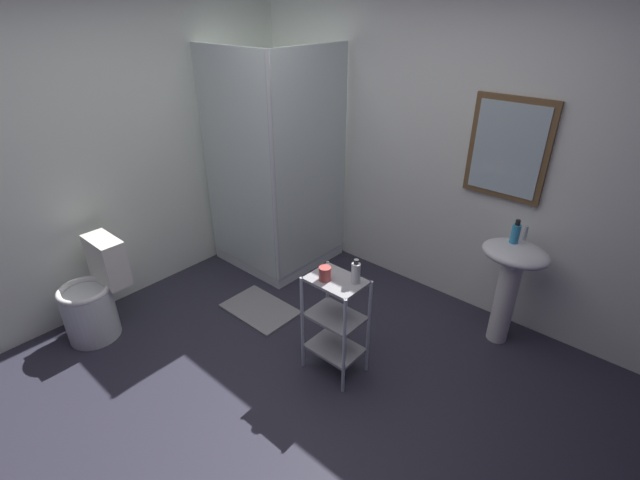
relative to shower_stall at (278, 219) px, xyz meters
name	(u,v)px	position (x,y,z in m)	size (l,w,h in m)	color
ground_plane	(276,396)	(1.22, -1.22, -0.47)	(4.20, 4.20, 0.02)	#2B2A38
wall_back	(437,148)	(1.23, 0.63, 0.79)	(4.20, 0.14, 2.50)	white
wall_left	(101,154)	(-0.63, -1.22, 0.79)	(0.10, 4.20, 2.50)	white
shower_stall	(278,219)	(0.00, 0.00, 0.00)	(0.92, 0.92, 2.00)	white
pedestal_sink	(511,274)	(2.08, 0.30, 0.12)	(0.46, 0.37, 0.81)	white
sink_faucet	(525,233)	(2.08, 0.42, 0.40)	(0.03, 0.03, 0.10)	silver
toilet	(94,298)	(-0.26, -1.67, -0.15)	(0.37, 0.49, 0.76)	white
storage_cart	(335,318)	(1.35, -0.77, -0.03)	(0.38, 0.28, 0.74)	silver
hand_soap_bottle	(516,233)	(2.04, 0.32, 0.42)	(0.06, 0.06, 0.17)	#389ED1
lotion_bottle_white	(356,272)	(1.46, -0.71, 0.35)	(0.06, 0.06, 0.16)	white
rinse_cup	(325,274)	(1.30, -0.82, 0.32)	(0.08, 0.08, 0.09)	#B24742
bath_mat	(260,309)	(0.45, -0.67, -0.45)	(0.60, 0.40, 0.02)	gray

